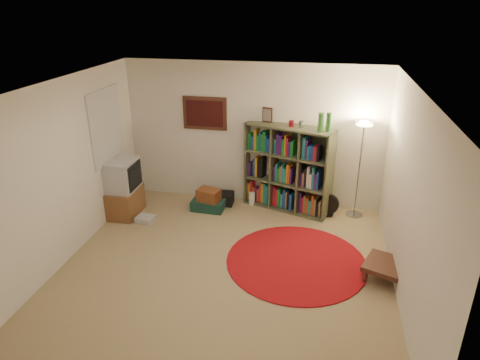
% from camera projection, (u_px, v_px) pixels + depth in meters
% --- Properties ---
extents(room, '(4.54, 4.54, 2.54)m').
position_uv_depth(room, '(220.00, 184.00, 5.47)').
color(room, '#9E855C').
rests_on(room, ground).
extents(bookshelf, '(1.56, 0.89, 1.80)m').
position_uv_depth(bookshelf, '(287.00, 169.00, 7.37)').
color(bookshelf, '#494D33').
rests_on(bookshelf, ground).
extents(floor_lamp, '(0.35, 0.35, 1.67)m').
position_uv_depth(floor_lamp, '(363.00, 138.00, 6.83)').
color(floor_lamp, '#9FA1A3').
rests_on(floor_lamp, ground).
extents(floor_fan, '(0.35, 0.22, 0.40)m').
position_uv_depth(floor_fan, '(329.00, 205.00, 7.28)').
color(floor_fan, black).
rests_on(floor_fan, ground).
extents(tv_stand, '(0.49, 0.68, 0.99)m').
position_uv_depth(tv_stand, '(123.00, 189.00, 7.23)').
color(tv_stand, brown).
rests_on(tv_stand, ground).
extents(dvd_box, '(0.31, 0.27, 0.10)m').
position_uv_depth(dvd_box, '(145.00, 219.00, 7.15)').
color(dvd_box, '#BDBBC0').
rests_on(dvd_box, ground).
extents(suitcase, '(0.58, 0.39, 0.18)m').
position_uv_depth(suitcase, '(208.00, 205.00, 7.54)').
color(suitcase, '#12332C').
rests_on(suitcase, ground).
extents(wicker_basket, '(0.43, 0.36, 0.21)m').
position_uv_depth(wicker_basket, '(209.00, 195.00, 7.45)').
color(wicker_basket, brown).
rests_on(wicker_basket, suitcase).
extents(duffel_bag, '(0.33, 0.28, 0.23)m').
position_uv_depth(duffel_bag, '(224.00, 198.00, 7.73)').
color(duffel_bag, black).
rests_on(duffel_bag, ground).
extents(paper_towel, '(0.13, 0.13, 0.22)m').
position_uv_depth(paper_towel, '(252.00, 199.00, 7.72)').
color(paper_towel, white).
rests_on(paper_towel, ground).
extents(red_rug, '(1.98, 1.98, 0.02)m').
position_uv_depth(red_rug, '(296.00, 261.00, 6.07)').
color(red_rug, maroon).
rests_on(red_rug, ground).
extents(side_table, '(0.70, 0.70, 0.25)m').
position_uv_depth(side_table, '(387.00, 266.00, 5.62)').
color(side_table, '#3A1C14').
rests_on(side_table, ground).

